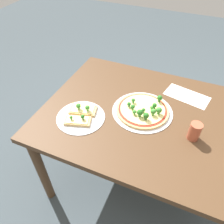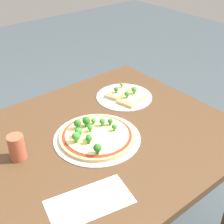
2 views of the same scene
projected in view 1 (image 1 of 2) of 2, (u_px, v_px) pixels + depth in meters
ground_plane at (137, 175)px, 1.80m from camera, size 8.00×8.00×0.00m
dining_table at (144, 123)px, 1.37m from camera, size 1.23×0.95×0.71m
pizza_tray_whole at (143, 110)px, 1.31m from camera, size 0.37×0.37×0.07m
pizza_tray_slice at (81, 115)px, 1.29m from camera, size 0.29×0.29×0.06m
drinking_cup at (195, 131)px, 1.14m from camera, size 0.06×0.06×0.10m
paper_menu at (187, 96)px, 1.44m from camera, size 0.30×0.20×0.00m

